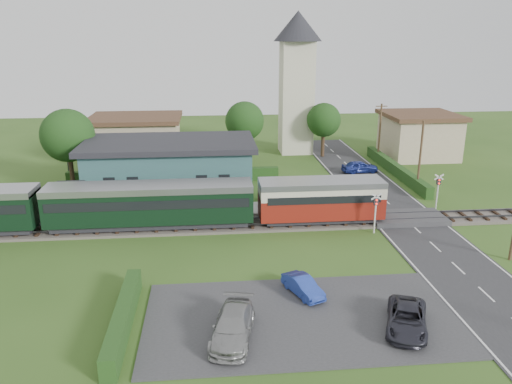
{
  "coord_description": "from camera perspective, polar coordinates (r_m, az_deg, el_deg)",
  "views": [
    {
      "loc": [
        -6.2,
        -35.58,
        14.87
      ],
      "look_at": [
        -2.45,
        4.0,
        2.24
      ],
      "focal_mm": 35.0,
      "sensor_mm": 36.0,
      "label": 1
    }
  ],
  "objects": [
    {
      "name": "ground",
      "position": [
        39.06,
        4.15,
        -4.81
      ],
      "size": [
        120.0,
        120.0,
        0.0
      ],
      "primitive_type": "plane",
      "color": "#2D4C19"
    },
    {
      "name": "railway_track",
      "position": [
        40.85,
        3.69,
        -3.6
      ],
      "size": [
        76.0,
        3.2,
        0.49
      ],
      "color": "#4C443D",
      "rests_on": "ground"
    },
    {
      "name": "road",
      "position": [
        41.82,
        17.83,
        -4.06
      ],
      "size": [
        6.0,
        70.0,
        0.05
      ],
      "primitive_type": "cube",
      "color": "#28282B",
      "rests_on": "ground"
    },
    {
      "name": "car_park",
      "position": [
        28.25,
        5.14,
        -14.13
      ],
      "size": [
        17.0,
        9.0,
        0.08
      ],
      "primitive_type": "cube",
      "color": "#333335",
      "rests_on": "ground"
    },
    {
      "name": "crossing_deck",
      "position": [
        43.46,
        16.85,
        -2.86
      ],
      "size": [
        6.2,
        3.4,
        0.45
      ],
      "primitive_type": "cube",
      "color": "#333335",
      "rests_on": "ground"
    },
    {
      "name": "platform",
      "position": [
        43.49,
        -10.11,
        -2.34
      ],
      "size": [
        30.0,
        3.0,
        0.45
      ],
      "primitive_type": "cube",
      "color": "gray",
      "rests_on": "ground"
    },
    {
      "name": "equipment_hut",
      "position": [
        44.43,
        -20.55,
        -0.71
      ],
      "size": [
        2.3,
        2.3,
        2.55
      ],
      "color": "beige",
      "rests_on": "platform"
    },
    {
      "name": "station_building",
      "position": [
        48.29,
        -9.76,
        2.76
      ],
      "size": [
        16.0,
        9.0,
        5.3
      ],
      "color": "#326260",
      "rests_on": "ground"
    },
    {
      "name": "train",
      "position": [
        40.45,
        -16.46,
        -1.41
      ],
      "size": [
        43.2,
        2.9,
        3.4
      ],
      "color": "#232328",
      "rests_on": "ground"
    },
    {
      "name": "church_tower",
      "position": [
        64.72,
        4.69,
        13.45
      ],
      "size": [
        6.0,
        6.0,
        17.6
      ],
      "color": "beige",
      "rests_on": "ground"
    },
    {
      "name": "house_west",
      "position": [
        62.39,
        -13.49,
        5.98
      ],
      "size": [
        10.8,
        8.8,
        5.5
      ],
      "color": "tan",
      "rests_on": "ground"
    },
    {
      "name": "house_east",
      "position": [
        66.19,
        18.12,
        6.25
      ],
      "size": [
        8.8,
        8.8,
        5.5
      ],
      "color": "tan",
      "rests_on": "ground"
    },
    {
      "name": "hedge_carpark",
      "position": [
        27.98,
        -14.93,
        -13.71
      ],
      "size": [
        0.8,
        9.0,
        1.2
      ],
      "primitive_type": "cube",
      "color": "#193814",
      "rests_on": "ground"
    },
    {
      "name": "hedge_roadside",
      "position": [
        57.27,
        15.66,
        2.53
      ],
      "size": [
        0.8,
        18.0,
        1.2
      ],
      "primitive_type": "cube",
      "color": "#193814",
      "rests_on": "ground"
    },
    {
      "name": "hedge_station",
      "position": [
        53.16,
        -9.32,
        1.87
      ],
      "size": [
        22.0,
        0.8,
        1.3
      ],
      "primitive_type": "cube",
      "color": "#193814",
      "rests_on": "ground"
    },
    {
      "name": "tree_a",
      "position": [
        52.33,
        -20.73,
        6.04
      ],
      "size": [
        5.2,
        5.2,
        8.0
      ],
      "color": "#332316",
      "rests_on": "ground"
    },
    {
      "name": "tree_b",
      "position": [
        59.55,
        -1.31,
        8.1
      ],
      "size": [
        4.6,
        4.6,
        7.34
      ],
      "color": "#332316",
      "rests_on": "ground"
    },
    {
      "name": "tree_c",
      "position": [
        63.05,
        7.75,
        8.14
      ],
      "size": [
        4.2,
        4.2,
        6.78
      ],
      "color": "#332316",
      "rests_on": "ground"
    },
    {
      "name": "utility_pole_c",
      "position": [
        51.18,
        18.27,
        4.04
      ],
      "size": [
        1.4,
        0.22,
        7.0
      ],
      "color": "#473321",
      "rests_on": "ground"
    },
    {
      "name": "utility_pole_d",
      "position": [
        62.11,
        13.95,
        6.68
      ],
      "size": [
        1.4,
        0.22,
        7.0
      ],
      "color": "#473321",
      "rests_on": "ground"
    },
    {
      "name": "crossing_signal_near",
      "position": [
        39.47,
        13.52,
        -1.7
      ],
      "size": [
        0.84,
        0.28,
        3.28
      ],
      "color": "silver",
      "rests_on": "ground"
    },
    {
      "name": "crossing_signal_far",
      "position": [
        46.39,
        20.1,
        0.6
      ],
      "size": [
        0.84,
        0.28,
        3.28
      ],
      "color": "silver",
      "rests_on": "ground"
    },
    {
      "name": "streetlamp_west",
      "position": [
        58.98,
        -20.91,
        4.89
      ],
      "size": [
        0.3,
        0.3,
        5.15
      ],
      "color": "#3F3F47",
      "rests_on": "ground"
    },
    {
      "name": "streetlamp_east",
      "position": [
        67.44,
        14.0,
        7.0
      ],
      "size": [
        0.3,
        0.3,
        5.15
      ],
      "color": "#3F3F47",
      "rests_on": "ground"
    },
    {
      "name": "car_on_road",
      "position": [
        56.87,
        11.77,
        2.85
      ],
      "size": [
        4.18,
        2.11,
        1.36
      ],
      "primitive_type": "imported",
      "rotation": [
        0.0,
        0.0,
        1.7
      ],
      "color": "navy",
      "rests_on": "road"
    },
    {
      "name": "car_park_blue",
      "position": [
        30.18,
        5.39,
        -10.64
      ],
      "size": [
        2.32,
        3.45,
        1.08
      ],
      "primitive_type": "imported",
      "rotation": [
        0.0,
        0.0,
        0.4
      ],
      "color": "#243C9E",
      "rests_on": "car_park"
    },
    {
      "name": "car_park_silver",
      "position": [
        26.12,
        -2.67,
        -15.07
      ],
      "size": [
        2.84,
        5.04,
        1.38
      ],
      "primitive_type": "imported",
      "rotation": [
        0.0,
        0.0,
        -0.2
      ],
      "color": "gray",
      "rests_on": "car_park"
    },
    {
      "name": "car_park_dark",
      "position": [
        27.97,
        16.86,
        -13.7
      ],
      "size": [
        3.45,
        4.77,
        1.21
      ],
      "primitive_type": "imported",
      "rotation": [
        0.0,
        0.0,
        -0.37
      ],
      "color": "#272730",
      "rests_on": "car_park"
    },
    {
      "name": "pedestrian_near",
      "position": [
        42.59,
        -3.61,
        -1.07
      ],
      "size": [
        0.63,
        0.46,
        1.59
      ],
      "primitive_type": "imported",
      "rotation": [
        0.0,
        0.0,
        3.29
      ],
      "color": "gray",
      "rests_on": "platform"
    },
    {
      "name": "pedestrian_far",
      "position": [
        43.91,
        -17.93,
        -1.26
      ],
      "size": [
        0.8,
        0.94,
        1.71
      ],
      "primitive_type": "imported",
      "rotation": [
        0.0,
        0.0,
        1.77
      ],
      "color": "gray",
      "rests_on": "platform"
    }
  ]
}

